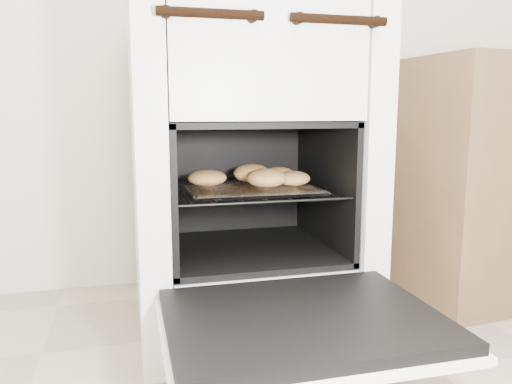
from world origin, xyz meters
TOP-DOWN VIEW (x-y plane):
  - stove at (-0.07, 1.14)m, footprint 0.65×0.73m
  - oven_door at (-0.07, 0.59)m, footprint 0.59×0.46m
  - oven_rack at (-0.07, 1.07)m, footprint 0.47×0.46m
  - foil_sheet at (-0.07, 1.04)m, footprint 0.37×0.33m
  - baked_rolls at (-0.05, 1.09)m, footprint 0.39×0.25m
  - counter at (0.93, 1.20)m, footprint 0.88×0.62m

SIDE VIEW (x-z plane):
  - oven_door at x=-0.07m, z-range 0.20..0.24m
  - counter at x=0.93m, z-range 0.00..0.83m
  - oven_rack at x=-0.07m, z-range 0.43..0.43m
  - foil_sheet at x=-0.07m, z-range 0.43..0.44m
  - baked_rolls at x=-0.05m, z-range 0.44..0.49m
  - stove at x=-0.07m, z-range -0.01..0.99m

